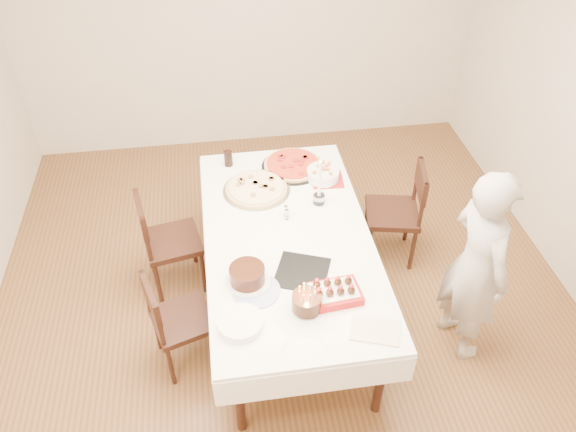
{
  "coord_description": "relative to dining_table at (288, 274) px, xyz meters",
  "views": [
    {
      "loc": [
        -0.41,
        -2.78,
        3.37
      ],
      "look_at": [
        0.01,
        0.04,
        0.93
      ],
      "focal_mm": 35.0,
      "sensor_mm": 36.0,
      "label": 1
    }
  ],
  "objects": [
    {
      "name": "shaker_pair",
      "position": [
        0.02,
        0.18,
        0.42
      ],
      "size": [
        0.08,
        0.08,
        0.09
      ],
      "primitive_type": null,
      "rotation": [
        0.0,
        0.0,
        -0.12
      ],
      "color": "white",
      "rests_on": "dining_table"
    },
    {
      "name": "chair_left_savory",
      "position": [
        -0.83,
        0.41,
        0.06
      ],
      "size": [
        0.53,
        0.53,
        0.88
      ],
      "primitive_type": null,
      "rotation": [
        0.0,
        0.0,
        3.34
      ],
      "color": "black",
      "rests_on": "floor"
    },
    {
      "name": "pizza_pepperoni",
      "position": [
        0.16,
        0.8,
        0.4
      ],
      "size": [
        0.53,
        0.53,
        0.04
      ],
      "primitive_type": "cylinder",
      "rotation": [
        0.0,
        0.0,
        -0.06
      ],
      "color": "red",
      "rests_on": "dining_table"
    },
    {
      "name": "chair_right_savory",
      "position": [
        0.92,
        0.48,
        0.07
      ],
      "size": [
        0.53,
        0.53,
        0.89
      ],
      "primitive_type": null,
      "rotation": [
        0.0,
        0.0,
        -0.2
      ],
      "color": "black",
      "rests_on": "floor"
    },
    {
      "name": "person",
      "position": [
        1.17,
        -0.47,
        0.37
      ],
      "size": [
        0.47,
        0.61,
        1.5
      ],
      "primitive_type": "imported",
      "rotation": [
        0.0,
        0.0,
        1.78
      ],
      "color": "beige",
      "rests_on": "floor"
    },
    {
      "name": "china_plate",
      "position": [
        -0.27,
        -0.47,
        0.38
      ],
      "size": [
        0.34,
        0.34,
        0.01
      ],
      "primitive_type": "cylinder",
      "rotation": [
        0.0,
        0.0,
        -0.16
      ],
      "color": "white",
      "rests_on": "dining_table"
    },
    {
      "name": "layer_cake",
      "position": [
        -0.32,
        -0.38,
        0.43
      ],
      "size": [
        0.38,
        0.38,
        0.11
      ],
      "primitive_type": "cylinder",
      "rotation": [
        0.0,
        0.0,
        0.39
      ],
      "color": "#33170C",
      "rests_on": "dining_table"
    },
    {
      "name": "birthday_cake",
      "position": [
        0.01,
        -0.66,
        0.47
      ],
      "size": [
        0.24,
        0.24,
        0.17
      ],
      "primitive_type": "cylinder",
      "rotation": [
        0.0,
        0.0,
        0.43
      ],
      "color": "#351A0E",
      "rests_on": "dining_table"
    },
    {
      "name": "taper_candle",
      "position": [
        0.28,
        0.33,
        0.57
      ],
      "size": [
        0.11,
        0.11,
        0.4
      ],
      "primitive_type": "cylinder",
      "rotation": [
        0.0,
        0.0,
        0.42
      ],
      "color": "white",
      "rests_on": "dining_table"
    },
    {
      "name": "red_placemat",
      "position": [
        0.4,
        0.6,
        0.38
      ],
      "size": [
        0.26,
        0.26,
        0.01
      ],
      "primitive_type": "cube",
      "rotation": [
        0.0,
        0.0,
        -0.07
      ],
      "color": "#B21E1E",
      "rests_on": "dining_table"
    },
    {
      "name": "cola_glass",
      "position": [
        -0.34,
        0.91,
        0.44
      ],
      "size": [
        0.09,
        0.09,
        0.13
      ],
      "primitive_type": "cylinder",
      "rotation": [
        0.0,
        0.0,
        -0.29
      ],
      "color": "black",
      "rests_on": "dining_table"
    },
    {
      "name": "dining_table",
      "position": [
        0.0,
        0.0,
        0.0
      ],
      "size": [
        1.14,
        2.14,
        0.75
      ],
      "primitive_type": "cube",
      "rotation": [
        0.0,
        0.0,
        -0.0
      ],
      "color": "white",
      "rests_on": "floor"
    },
    {
      "name": "cake_board",
      "position": [
        0.04,
        -0.36,
        0.38
      ],
      "size": [
        0.42,
        0.42,
        0.01
      ],
      "primitive_type": "cube",
      "rotation": [
        0.0,
        0.0,
        -0.37
      ],
      "color": "black",
      "rests_on": "dining_table"
    },
    {
      "name": "chair_left_dessert",
      "position": [
        -0.76,
        -0.34,
        0.03
      ],
      "size": [
        0.52,
        0.52,
        0.81
      ],
      "primitive_type": null,
      "rotation": [
        0.0,
        0.0,
        3.45
      ],
      "color": "black",
      "rests_on": "floor"
    },
    {
      "name": "pasta_bowl",
      "position": [
        0.36,
        0.61,
        0.42
      ],
      "size": [
        0.32,
        0.32,
        0.08
      ],
      "primitive_type": "cylinder",
      "rotation": [
        0.0,
        0.0,
        0.35
      ],
      "color": "white",
      "rests_on": "dining_table"
    },
    {
      "name": "strawberry_box",
      "position": [
        0.19,
        -0.59,
        0.42
      ],
      "size": [
        0.35,
        0.25,
        0.08
      ],
      "primitive_type": null,
      "rotation": [
        0.0,
        0.0,
        0.09
      ],
      "color": "#A51213",
      "rests_on": "dining_table"
    },
    {
      "name": "wall_back",
      "position": [
        -0.01,
        2.46,
        0.98
      ],
      "size": [
        4.5,
        0.04,
        2.7
      ],
      "primitive_type": "cube",
      "color": "beige",
      "rests_on": "floor"
    },
    {
      "name": "pizza_white",
      "position": [
        -0.16,
        0.54,
        0.4
      ],
      "size": [
        0.66,
        0.66,
        0.04
      ],
      "primitive_type": "cylinder",
      "rotation": [
        0.0,
        0.0,
        0.35
      ],
      "color": "beige",
      "rests_on": "dining_table"
    },
    {
      "name": "plate_stack",
      "position": [
        -0.39,
        -0.73,
        0.4
      ],
      "size": [
        0.31,
        0.31,
        0.06
      ],
      "primitive_type": "cylinder",
      "rotation": [
        0.0,
        0.0,
        -0.15
      ],
      "color": "white",
      "rests_on": "dining_table"
    },
    {
      "name": "box_lid",
      "position": [
        0.38,
        -0.88,
        0.38
      ],
      "size": [
        0.33,
        0.28,
        0.02
      ],
      "primitive_type": "cube",
      "rotation": [
        0.0,
        0.0,
        -0.34
      ],
      "color": "beige",
      "rests_on": "dining_table"
    },
    {
      "name": "floor",
      "position": [
        -0.01,
        -0.04,
        -0.38
      ],
      "size": [
        5.0,
        5.0,
        0.0
      ],
      "primitive_type": "plane",
      "color": "#53381C",
      "rests_on": "ground"
    }
  ]
}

